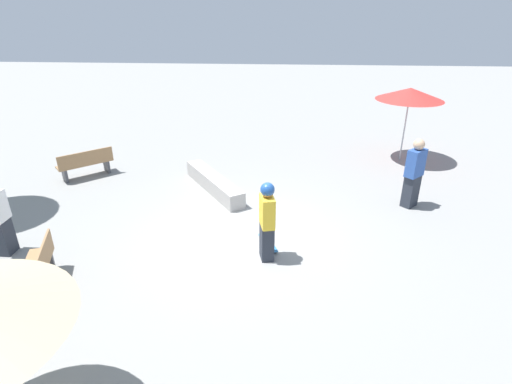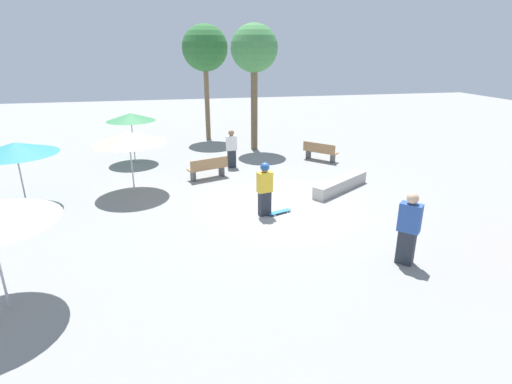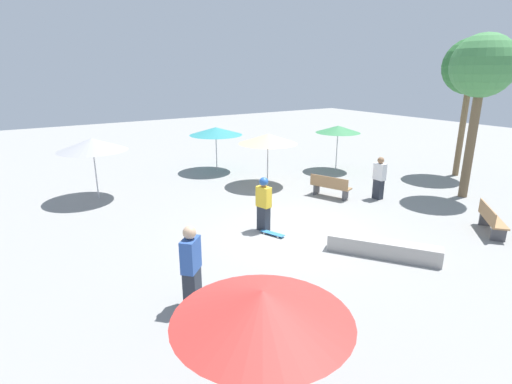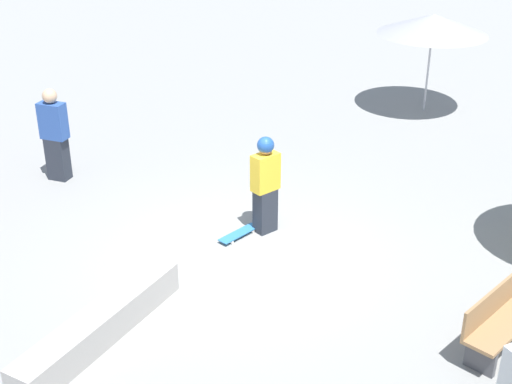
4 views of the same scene
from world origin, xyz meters
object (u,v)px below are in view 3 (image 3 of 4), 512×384
at_px(bench_near, 330,187).
at_px(palm_tree_center_right, 483,69).
at_px(shade_umbrella_grey, 92,145).
at_px(shade_umbrella_tan, 268,139).
at_px(shade_umbrella_green, 338,129).
at_px(skater_main, 264,202).
at_px(bystander_watching, 191,267).
at_px(palm_tree_center_left, 471,68).
at_px(concrete_ledge, 383,249).
at_px(skateboard, 272,233).
at_px(shade_umbrella_red, 262,306).
at_px(bystander_far, 379,178).
at_px(bench_far, 491,220).
at_px(shade_umbrella_teal, 216,131).

relative_size(bench_near, palm_tree_center_right, 0.27).
relative_size(shade_umbrella_grey, shade_umbrella_tan, 1.02).
bearing_deg(shade_umbrella_green, shade_umbrella_grey, -8.90).
relative_size(skater_main, bystander_watching, 0.93).
bearing_deg(palm_tree_center_left, concrete_ledge, 21.69).
bearing_deg(skateboard, shade_umbrella_grey, -172.36).
relative_size(skateboard, shade_umbrella_red, 0.34).
bearing_deg(bystander_watching, palm_tree_center_left, -31.27).
bearing_deg(shade_umbrella_red, bystander_far, -146.48).
xyz_separation_m(concrete_ledge, shade_umbrella_red, (5.92, 3.00, 1.99)).
relative_size(shade_umbrella_green, bystander_watching, 1.21).
bearing_deg(concrete_ledge, bystander_watching, -6.50).
relative_size(skater_main, shade_umbrella_green, 0.77).
bearing_deg(concrete_ledge, shade_umbrella_grey, -60.90).
distance_m(shade_umbrella_green, shade_umbrella_tan, 4.31).
bearing_deg(skateboard, bench_near, 93.72).
bearing_deg(bystander_watching, skateboard, -12.46).
bearing_deg(shade_umbrella_green, shade_umbrella_red, 42.61).
relative_size(concrete_ledge, bench_far, 1.80).
distance_m(skater_main, shade_umbrella_tan, 5.24).
bearing_deg(skater_main, shade_umbrella_grey, -163.13).
bearing_deg(bench_near, skater_main, -91.17).
height_order(skater_main, bench_near, skater_main).
bearing_deg(bystander_far, skateboard, -83.05).
xyz_separation_m(shade_umbrella_red, palm_tree_center_left, (-15.68, -6.88, 2.66)).
height_order(shade_umbrella_green, bystander_far, shade_umbrella_green).
bearing_deg(shade_umbrella_tan, bystander_far, 121.68).
height_order(concrete_ledge, palm_tree_center_left, palm_tree_center_left).
distance_m(skateboard, concrete_ledge, 3.23).
relative_size(bench_near, bystander_watching, 0.91).
distance_m(bench_near, shade_umbrella_red, 11.43).
distance_m(skater_main, bench_near, 4.31).
bearing_deg(bystander_far, shade_umbrella_red, -56.62).
xyz_separation_m(shade_umbrella_grey, shade_umbrella_tan, (-6.59, 1.97, -0.11)).
height_order(shade_umbrella_red, shade_umbrella_tan, shade_umbrella_red).
bearing_deg(bystander_far, shade_umbrella_teal, -157.09).
relative_size(bench_far, shade_umbrella_green, 0.67).
bearing_deg(shade_umbrella_tan, skateboard, 56.84).
bearing_deg(skateboard, shade_umbrella_red, -57.21).
bearing_deg(shade_umbrella_teal, bench_far, 106.19).
bearing_deg(bystander_watching, bench_far, -51.60).
distance_m(shade_umbrella_grey, palm_tree_center_left, 16.19).
bearing_deg(skateboard, shade_umbrella_green, 103.05).
height_order(bench_far, shade_umbrella_red, shade_umbrella_red).
xyz_separation_m(concrete_ledge, shade_umbrella_tan, (-1.37, -7.40, 1.78)).
relative_size(skateboard, concrete_ledge, 0.31).
bearing_deg(skater_main, bench_far, 41.75).
distance_m(bench_near, shade_umbrella_tan, 3.36).
distance_m(concrete_ledge, bench_near, 5.21).
height_order(skateboard, shade_umbrella_grey, shade_umbrella_grey).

